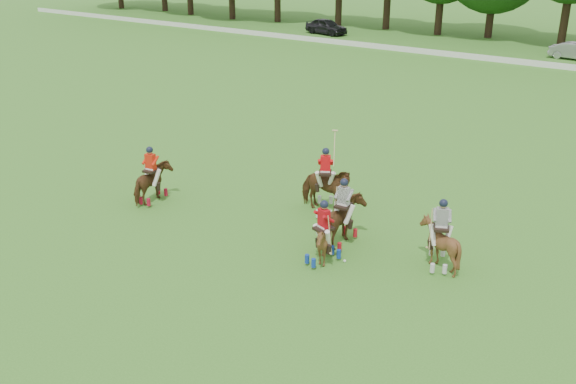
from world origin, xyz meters
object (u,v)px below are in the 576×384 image
Objects in this scene: car_mid at (576,51)px; polo_stripe_b at (440,243)px; polo_red_a at (152,182)px; polo_red_b at (325,189)px; polo_red_c at (323,242)px; car_left at (326,26)px; polo_ball at (345,261)px; polo_stripe_a at (343,221)px.

polo_stripe_b is at bearing -169.17° from car_mid.
polo_stripe_b is (10.87, 1.37, 0.01)m from polo_red_a.
car_mid is 1.31× the size of polo_red_b.
polo_red_a is 7.86m from polo_red_c.
car_left is 46.38m from polo_red_c.
car_left is 1.13× the size of car_mid.
polo_ball is at bearing -172.99° from car_mid.
polo_red_c is 1.43m from polo_stripe_a.
polo_stripe_a is 1.46m from polo_ball.
polo_red_a reaches higher than polo_ball.
polo_stripe_b is at bearing 7.16° from polo_red_a.
car_mid is at bearing 91.52° from polo_red_c.
polo_ball is (2.52, -2.90, -0.86)m from polo_red_b.
polo_stripe_a is (1.84, -1.89, -0.07)m from polo_red_b.
polo_stripe_a reaches higher than car_mid.
polo_ball is (8.39, -0.04, -0.74)m from polo_red_a.
polo_ball is (1.60, -39.24, -0.60)m from car_mid.
polo_red_b is 1.35× the size of polo_stripe_b.
polo_stripe_b is (3.03, 1.82, 0.06)m from polo_red_c.
polo_red_a is at bearing -154.04° from polo_red_b.
car_mid is at bearing 80.17° from polo_red_a.
polo_stripe_a is at bearing -172.90° from polo_stripe_b.
polo_ball is (0.68, -1.01, -0.79)m from polo_stripe_a.
car_left is 2.02× the size of polo_red_a.
polo_red_a is (-6.79, -39.20, 0.13)m from car_mid.
polo_stripe_b reaches higher than car_mid.
polo_stripe_a reaches higher than polo_stripe_b.
car_left is 2.11× the size of polo_red_c.
polo_red_b is (-0.92, -36.34, 0.26)m from car_mid.
polo_red_c is 23.34× the size of polo_ball.
polo_red_a is 24.41× the size of polo_ball.
polo_ball is (-2.48, -1.41, -0.75)m from polo_stripe_b.
polo_stripe_b is at bearing -16.60° from polo_red_b.
polo_red_b is at bearing -138.03° from car_left.
polo_stripe_a is at bearing 7.18° from polo_red_a.
polo_red_c is at bearing -143.19° from polo_ball.
polo_red_b is 1.43× the size of polo_red_c.
car_mid is 39.66m from polo_red_c.
car_mid is 1.88× the size of polo_red_c.
polo_red_a is at bearing 176.71° from polo_red_c.
car_left is 23.02m from car_mid.
polo_stripe_a is 25.75× the size of polo_ball.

